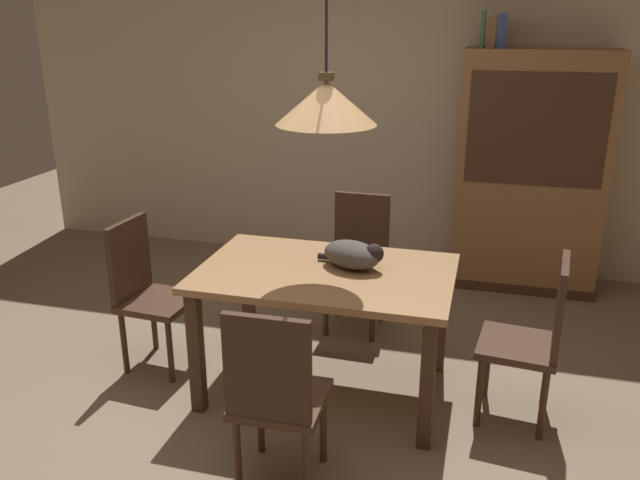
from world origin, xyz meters
name	(u,v)px	position (x,y,z in m)	size (l,w,h in m)	color
ground	(280,425)	(0.00, 0.00, 0.00)	(10.00, 10.00, 0.00)	#847056
back_wall	(377,94)	(0.00, 2.65, 1.45)	(6.40, 0.10, 2.90)	beige
dining_table	(326,287)	(0.14, 0.41, 0.65)	(1.40, 0.90, 0.75)	#A87A4C
chair_far_back	(358,256)	(0.14, 1.29, 0.51)	(0.41, 0.41, 0.93)	#472D1E
chair_near_front	(275,393)	(0.15, -0.47, 0.51)	(0.41, 0.41, 0.93)	#472D1E
chair_right_side	(535,334)	(1.27, 0.40, 0.51)	(0.44, 0.44, 0.93)	#472D1E
chair_left_side	(146,288)	(-0.98, 0.42, 0.51)	(0.43, 0.43, 0.93)	#472D1E
cat_sleeping	(354,255)	(0.28, 0.49, 0.83)	(0.41, 0.33, 0.16)	#4C4742
pendant_lamp	(326,102)	(0.14, 0.41, 1.66)	(0.52, 0.52, 1.30)	#E0A86B
hutch_bookcase	(529,178)	(1.27, 2.32, 0.89)	(1.12, 0.45, 1.85)	olive
book_green_slim	(483,29)	(0.83, 2.32, 1.98)	(0.03, 0.20, 0.26)	#427A4C
book_brown_thick	(491,32)	(0.90, 2.32, 1.96)	(0.06, 0.24, 0.22)	brown
book_blue_wide	(502,30)	(0.97, 2.32, 1.97)	(0.06, 0.24, 0.24)	#384C93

